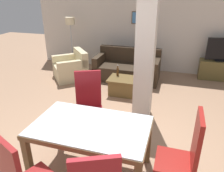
% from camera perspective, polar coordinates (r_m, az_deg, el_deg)
% --- Properties ---
extents(ground_plane, '(18.00, 18.00, 0.00)m').
position_cam_1_polar(ground_plane, '(3.35, -5.07, -21.11)').
color(ground_plane, '#9F795B').
extents(back_wall, '(7.20, 0.09, 2.70)m').
position_cam_1_polar(back_wall, '(6.91, 9.18, 15.07)').
color(back_wall, silver).
rests_on(back_wall, ground_plane).
extents(divider_pillar, '(0.34, 0.34, 2.70)m').
position_cam_1_polar(divider_pillar, '(4.06, 8.73, 9.11)').
color(divider_pillar, silver).
rests_on(divider_pillar, ground_plane).
extents(dining_table, '(1.52, 0.93, 0.77)m').
position_cam_1_polar(dining_table, '(2.95, -5.50, -12.72)').
color(dining_table, brown).
rests_on(dining_table, ground_plane).
extents(dining_chair_head_right, '(0.46, 0.46, 1.14)m').
position_cam_1_polar(dining_chair_head_right, '(2.81, 18.34, -16.58)').
color(dining_chair_head_right, maroon).
rests_on(dining_chair_head_right, ground_plane).
extents(dining_chair_far_left, '(0.61, 0.61, 1.14)m').
position_cam_1_polar(dining_chair_far_left, '(3.75, -6.04, -4.51)').
color(dining_chair_far_left, maroon).
rests_on(dining_chair_far_left, ground_plane).
extents(sofa, '(1.79, 0.88, 0.86)m').
position_cam_1_polar(sofa, '(6.26, 4.02, 4.44)').
color(sofa, '#34271A').
rests_on(sofa, ground_plane).
extents(armchair, '(1.21, 1.21, 0.80)m').
position_cam_1_polar(armchair, '(6.42, -10.53, 4.46)').
color(armchair, beige).
rests_on(armchair, ground_plane).
extents(coffee_table, '(0.70, 0.58, 0.41)m').
position_cam_1_polar(coffee_table, '(5.35, 2.90, 0.05)').
color(coffee_table, brown).
rests_on(coffee_table, ground_plane).
extents(bottle, '(0.06, 0.06, 0.27)m').
position_cam_1_polar(bottle, '(5.41, 1.49, 3.80)').
color(bottle, '#4C2D14').
rests_on(bottle, coffee_table).
extents(tv_stand, '(1.13, 0.40, 0.55)m').
position_cam_1_polar(tv_stand, '(6.93, 26.34, 3.71)').
color(tv_stand, brown).
rests_on(tv_stand, ground_plane).
extents(tv_screen, '(0.92, 0.25, 0.64)m').
position_cam_1_polar(tv_screen, '(6.77, 27.23, 8.37)').
color(tv_screen, black).
rests_on(tv_screen, tv_stand).
extents(floor_lamp, '(0.29, 0.29, 1.60)m').
position_cam_1_polar(floor_lamp, '(7.16, -10.80, 15.13)').
color(floor_lamp, '#B7B7BC').
rests_on(floor_lamp, ground_plane).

